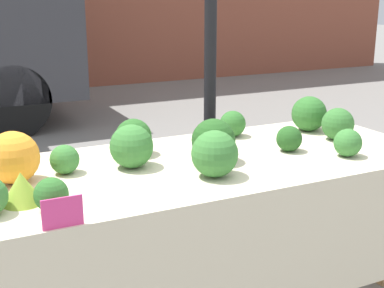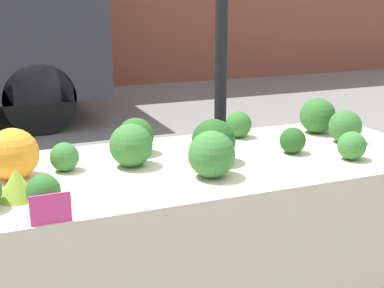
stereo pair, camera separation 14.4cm
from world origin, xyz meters
TOP-DOWN VIEW (x-y plane):
  - tent_pole at (0.49, 0.77)m, footprint 0.07×0.07m
  - market_table at (0.00, -0.07)m, footprint 2.16×0.84m
  - orange_cauliflower at (-0.71, 0.07)m, footprint 0.20×0.20m
  - romanesco_head at (-0.71, -0.16)m, footprint 0.14×0.14m
  - broccoli_head_0 at (0.77, 0.22)m, footprint 0.18×0.18m
  - broccoli_head_1 at (0.08, -0.03)m, footprint 0.18×0.18m
  - broccoli_head_2 at (-0.18, 0.21)m, footprint 0.16×0.16m
  - broccoli_head_3 at (0.64, -0.22)m, footprint 0.12×0.12m
  - broccoli_head_4 at (-0.00, -0.20)m, footprint 0.18×0.18m
  - broccoli_head_5 at (-0.64, -0.27)m, footprint 0.11×0.11m
  - broccoli_head_8 at (0.79, 0.02)m, footprint 0.16×0.16m
  - broccoli_head_9 at (-0.51, 0.09)m, footprint 0.12×0.12m
  - broccoli_head_10 at (-0.70, 0.30)m, footprint 0.12×0.12m
  - broccoli_head_11 at (0.46, -0.04)m, footprint 0.12×0.12m
  - broccoli_head_12 at (-0.25, 0.05)m, footprint 0.18×0.18m
  - broccoli_head_13 at (0.37, 0.29)m, footprint 0.13×0.13m
  - price_sign at (-0.63, -0.41)m, footprint 0.13×0.01m

SIDE VIEW (x-z plane):
  - market_table at x=0.00m, z-range 0.34..1.22m
  - price_sign at x=-0.63m, z-range 0.89..0.98m
  - romanesco_head at x=-0.71m, z-range 0.89..1.00m
  - broccoli_head_5 at x=-0.64m, z-range 0.89..1.00m
  - broccoli_head_9 at x=-0.51m, z-range 0.89..1.00m
  - broccoli_head_11 at x=0.46m, z-range 0.89..1.00m
  - broccoli_head_3 at x=0.64m, z-range 0.89..1.01m
  - broccoli_head_10 at x=-0.70m, z-range 0.89..1.01m
  - broccoli_head_13 at x=0.37m, z-range 0.89..1.02m
  - broccoli_head_8 at x=0.79m, z-range 0.89..1.04m
  - broccoli_head_2 at x=-0.18m, z-range 0.89..1.05m
  - broccoli_head_12 at x=-0.25m, z-range 0.89..1.06m
  - broccoli_head_0 at x=0.77m, z-range 0.89..1.07m
  - broccoli_head_4 at x=0.00m, z-range 0.89..1.07m
  - broccoli_head_1 at x=0.08m, z-range 0.89..1.07m
  - orange_cauliflower at x=-0.71m, z-range 0.89..1.08m
  - tent_pole at x=0.49m, z-range 0.00..2.65m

